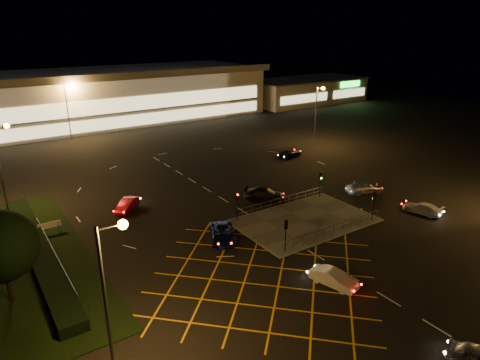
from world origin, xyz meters
TOP-DOWN VIEW (x-y plane):
  - ground at (0.00, 0.00)m, footprint 180.00×180.00m
  - pedestrian_island at (2.00, -2.00)m, footprint 14.00×9.00m
  - hedge at (-23.00, 6.00)m, footprint 2.00×26.00m
  - supermarket at (0.00, 61.95)m, footprint 72.00×26.50m
  - retail_unit_a at (46.00, 53.97)m, footprint 18.80×14.80m
  - retail_unit_b at (62.00, 53.96)m, footprint 14.80×14.80m
  - streetlight_sw at (-21.56, -12.00)m, footprint 1.78×0.56m
  - streetlight_nw at (-23.56, 18.00)m, footprint 1.78×0.56m
  - streetlight_ne at (24.44, 20.00)m, footprint 1.78×0.56m
  - streetlight_far_left at (-9.56, 48.00)m, footprint 1.78×0.56m
  - streetlight_far_right at (30.44, 50.00)m, footprint 1.78×0.56m
  - signal_sw at (-4.00, -5.99)m, footprint 0.28×0.30m
  - signal_se at (8.00, -5.99)m, footprint 0.28×0.30m
  - signal_nw at (-4.00, 1.99)m, footprint 0.28×0.30m
  - signal_ne at (8.00, 1.99)m, footprint 0.28×0.30m
  - tree_e at (-26.00, 0.00)m, footprint 5.40×5.40m
  - car_queue_white at (-4.21, -12.30)m, footprint 2.33×4.17m
  - car_left_blue at (-7.50, -0.71)m, footprint 4.12×5.31m
  - car_far_dkgrey at (2.06, 5.00)m, footprint 5.10×4.91m
  - car_right_silver at (13.65, -0.03)m, footprint 4.98×3.34m
  - car_circ_red at (-12.67, 11.42)m, footprint 3.81×3.75m
  - car_east_grey at (15.97, 17.05)m, footprint 4.70×2.89m
  - car_approach_white at (14.22, -7.79)m, footprint 2.59×4.49m

SIDE VIEW (x-z plane):
  - ground at x=0.00m, z-range 0.00..0.00m
  - pedestrian_island at x=2.00m, z-range 0.00..0.12m
  - hedge at x=-23.00m, z-range 0.00..1.00m
  - car_east_grey at x=15.97m, z-range 0.00..1.22m
  - car_approach_white at x=14.22m, z-range 0.00..1.22m
  - car_queue_white at x=-4.21m, z-range 0.00..1.30m
  - car_circ_red at x=-12.67m, z-range 0.00..1.31m
  - car_left_blue at x=-7.50m, z-range 0.00..1.34m
  - car_far_dkgrey at x=2.06m, z-range 0.00..1.46m
  - car_right_silver at x=13.65m, z-range 0.00..1.57m
  - signal_sw at x=-4.00m, z-range 0.79..3.94m
  - signal_se at x=8.00m, z-range 0.79..3.94m
  - signal_nw at x=-4.00m, z-range 0.79..3.94m
  - signal_ne at x=8.00m, z-range 0.79..3.94m
  - retail_unit_a at x=46.00m, z-range 0.04..6.39m
  - retail_unit_b at x=62.00m, z-range 0.05..6.40m
  - tree_e at x=-26.00m, z-range 0.97..8.32m
  - supermarket at x=0.00m, z-range 0.06..10.56m
  - streetlight_sw at x=-21.56m, z-range 1.55..11.58m
  - streetlight_nw at x=-23.56m, z-range 1.55..11.58m
  - streetlight_ne at x=24.44m, z-range 1.55..11.58m
  - streetlight_far_left at x=-9.56m, z-range 1.55..11.58m
  - streetlight_far_right at x=30.44m, z-range 1.55..11.58m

